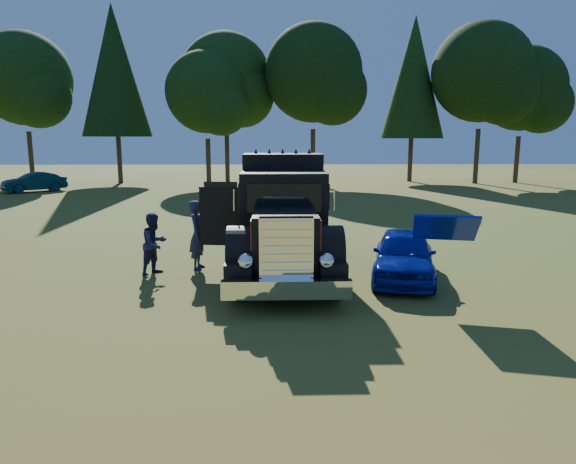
% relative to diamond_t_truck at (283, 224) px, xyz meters
% --- Properties ---
extents(ground, '(120.00, 120.00, 0.00)m').
position_rel_diamond_t_truck_xyz_m(ground, '(-1.21, -2.77, -1.28)').
color(ground, '#2E5318').
rests_on(ground, ground).
extents(treeline, '(72.10, 25.05, 13.84)m').
position_rel_diamond_t_truck_xyz_m(treeline, '(-1.79, 25.21, 6.45)').
color(treeline, '#2D2116').
rests_on(treeline, ground).
extents(diamond_t_truck, '(3.37, 7.16, 3.00)m').
position_rel_diamond_t_truck_xyz_m(diamond_t_truck, '(0.00, 0.00, 0.00)').
color(diamond_t_truck, black).
rests_on(diamond_t_truck, ground).
extents(hotrod_coupe, '(2.29, 4.17, 1.89)m').
position_rel_diamond_t_truck_xyz_m(hotrod_coupe, '(2.94, -0.68, -0.66)').
color(hotrod_coupe, '#1808BC').
rests_on(hotrod_coupe, ground).
extents(spectator_near, '(0.47, 0.69, 1.82)m').
position_rel_diamond_t_truck_xyz_m(spectator_near, '(-2.22, 0.46, -0.37)').
color(spectator_near, '#1F2B4A').
rests_on(spectator_near, ground).
extents(spectator_far, '(0.91, 0.96, 1.57)m').
position_rel_diamond_t_truck_xyz_m(spectator_far, '(-3.24, -0.02, -0.50)').
color(spectator_far, '#1A2A3D').
rests_on(spectator_far, ground).
extents(distant_teal_car, '(3.76, 3.49, 1.26)m').
position_rel_diamond_t_truck_xyz_m(distant_teal_car, '(-15.80, 21.01, -0.65)').
color(distant_teal_car, '#093336').
rests_on(distant_teal_car, ground).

